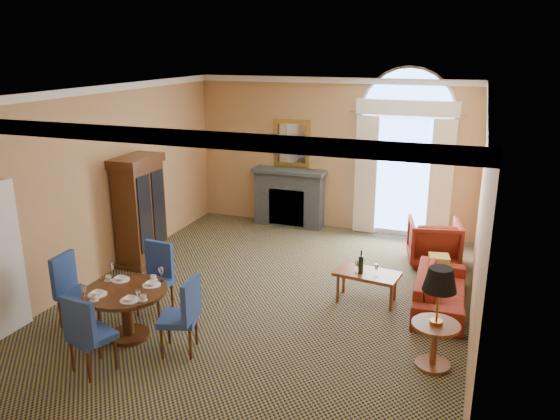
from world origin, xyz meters
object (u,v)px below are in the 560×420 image
(sofa, at_px, (440,291))
(armchair, at_px, (434,242))
(dining_table, at_px, (126,302))
(coffee_table, at_px, (367,274))
(side_table, at_px, (438,305))
(armoire, at_px, (140,212))

(sofa, xyz_separation_m, armchair, (-0.26, 1.78, 0.14))
(sofa, distance_m, armchair, 1.80)
(dining_table, bearing_deg, coffee_table, 37.68)
(dining_table, relative_size, armchair, 1.22)
(sofa, bearing_deg, side_table, -179.97)
(armchair, bearing_deg, side_table, 83.24)
(sofa, bearing_deg, dining_table, 119.61)
(armoire, xyz_separation_m, armchair, (5.01, 1.74, -0.53))
(dining_table, xyz_separation_m, coffee_table, (2.81, 2.17, -0.07))
(armoire, distance_m, coffee_table, 4.21)
(sofa, xyz_separation_m, coffee_table, (-1.09, -0.20, 0.19))
(armchair, height_order, coffee_table, coffee_table)
(dining_table, height_order, armchair, dining_table)
(dining_table, height_order, sofa, dining_table)
(armchair, bearing_deg, dining_table, 36.80)
(armchair, relative_size, side_table, 0.71)
(armoire, relative_size, armchair, 2.17)
(coffee_table, relative_size, side_table, 0.80)
(dining_table, height_order, side_table, side_table)
(sofa, distance_m, coffee_table, 1.12)
(sofa, distance_m, side_table, 1.77)
(sofa, height_order, armchair, armchair)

